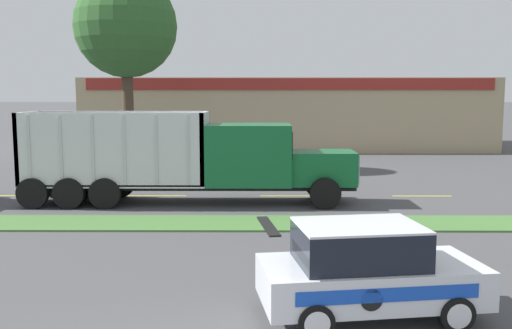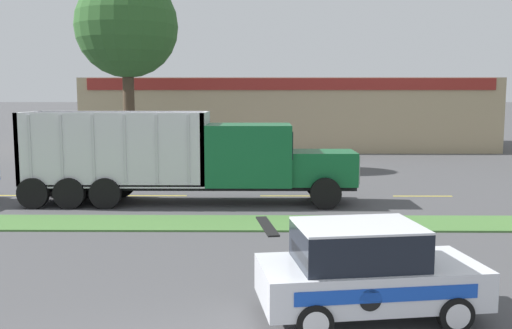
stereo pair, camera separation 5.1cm
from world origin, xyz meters
The scene contains 9 objects.
grass_verge centered at (0.00, 10.59, 0.03)m, with size 120.00×2.16×0.06m, color #477538.
centre_line_3 centered at (-7.81, 15.67, 0.00)m, with size 2.40×0.14×0.01m, color yellow.
centre_line_4 centered at (-2.41, 15.67, 0.00)m, with size 2.40×0.14×0.01m, color yellow.
centre_line_5 centered at (2.99, 15.67, 0.00)m, with size 2.40×0.14×0.01m, color yellow.
centre_line_6 centered at (8.39, 15.67, 0.00)m, with size 2.40×0.14×0.01m, color yellow.
dump_truck_mid centered at (0.03, 14.18, 1.60)m, with size 12.43×2.62×3.46m.
rally_car centered at (3.74, 3.02, 0.89)m, with size 4.26×2.43×1.79m.
store_building_backdrop centered at (3.87, 38.33, 2.63)m, with size 29.54×12.10×5.26m.
tree_behind_left centered at (-5.55, 24.63, 8.34)m, with size 5.62×5.62×12.04m.
Camera 2 is at (1.81, -7.17, 4.10)m, focal length 40.00 mm.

